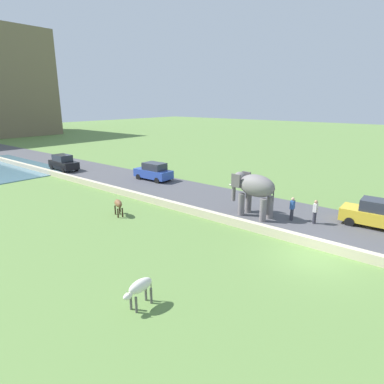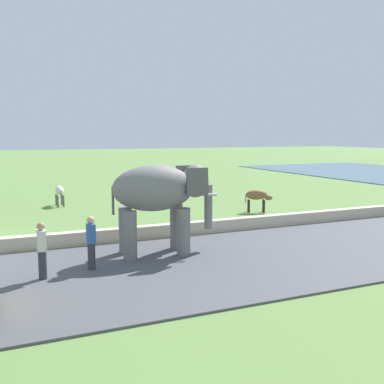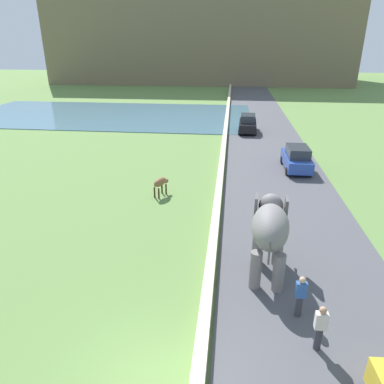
% 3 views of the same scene
% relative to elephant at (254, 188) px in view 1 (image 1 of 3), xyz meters
% --- Properties ---
extents(ground_plane, '(220.00, 220.00, 0.00)m').
position_rel_elephant_xyz_m(ground_plane, '(-3.45, -5.55, -2.04)').
color(ground_plane, '#608442').
extents(road_surface, '(7.00, 120.00, 0.06)m').
position_rel_elephant_xyz_m(road_surface, '(1.55, 14.45, -2.01)').
color(road_surface, '#4C4C51').
rests_on(road_surface, ground).
extents(barrier_wall, '(0.40, 110.00, 0.54)m').
position_rel_elephant_xyz_m(barrier_wall, '(-2.25, 12.45, -1.77)').
color(barrier_wall, beige).
rests_on(barrier_wall, ground).
extents(elephant, '(1.65, 3.53, 2.99)m').
position_rel_elephant_xyz_m(elephant, '(0.00, 0.00, 0.00)').
color(elephant, slate).
rests_on(elephant, ground).
extents(person_beside_elephant, '(0.36, 0.22, 1.63)m').
position_rel_elephant_xyz_m(person_beside_elephant, '(0.88, -2.45, -1.16)').
color(person_beside_elephant, '#33333D').
rests_on(person_beside_elephant, ground).
extents(person_trailing, '(0.36, 0.22, 1.63)m').
position_rel_elephant_xyz_m(person_trailing, '(1.23, -3.83, -1.16)').
color(person_trailing, '#33333D').
rests_on(person_trailing, ground).
extents(car_blue, '(1.85, 4.03, 1.80)m').
position_rel_elephant_xyz_m(car_blue, '(3.13, 12.94, -1.14)').
color(car_blue, '#2D4CA8').
rests_on(car_blue, ground).
extents(car_black, '(1.91, 4.06, 1.80)m').
position_rel_elephant_xyz_m(car_black, '(-0.02, 24.40, -1.14)').
color(car_black, black).
rests_on(car_black, ground).
extents(car_yellow, '(1.94, 4.08, 1.80)m').
position_rel_elephant_xyz_m(car_yellow, '(3.13, -7.01, -1.14)').
color(car_yellow, gold).
rests_on(car_yellow, ground).
extents(cow_brown, '(0.87, 1.40, 1.15)m').
position_rel_elephant_xyz_m(cow_brown, '(-5.75, 7.28, -1.20)').
color(cow_brown, brown).
rests_on(cow_brown, ground).
extents(cow_white, '(1.39, 0.44, 1.15)m').
position_rel_elephant_xyz_m(cow_white, '(-11.89, -1.79, -1.20)').
color(cow_white, silver).
rests_on(cow_white, ground).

